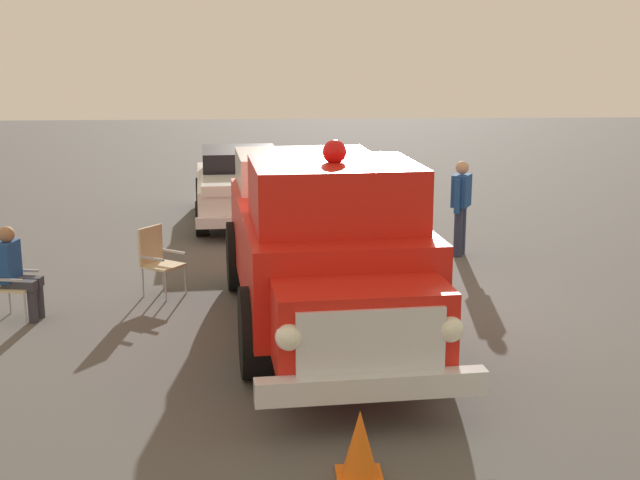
# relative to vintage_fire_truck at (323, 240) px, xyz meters

# --- Properties ---
(ground_plane) EXTENTS (60.00, 60.00, 0.00)m
(ground_plane) POSITION_rel_vintage_fire_truck_xyz_m (0.59, 0.81, -1.20)
(ground_plane) COLOR #514F4C
(vintage_fire_truck) EXTENTS (2.78, 6.12, 2.59)m
(vintage_fire_truck) POSITION_rel_vintage_fire_truck_xyz_m (0.00, 0.00, 0.00)
(vintage_fire_truck) COLOR black
(vintage_fire_truck) RESTS_ON ground
(classic_hot_rod) EXTENTS (2.22, 4.49, 1.46)m
(classic_hot_rod) POSITION_rel_vintage_fire_truck_xyz_m (-1.29, 7.07, -0.45)
(classic_hot_rod) COLOR black
(classic_hot_rod) RESTS_ON ground
(lawn_chair_near_truck) EXTENTS (0.58, 0.59, 1.02)m
(lawn_chair_near_truck) POSITION_rel_vintage_fire_truck_xyz_m (-4.24, 0.64, -0.61)
(lawn_chair_near_truck) COLOR #B7BABF
(lawn_chair_near_truck) RESTS_ON ground
(lawn_chair_by_car) EXTENTS (0.54, 0.53, 1.02)m
(lawn_chair_by_car) POSITION_rel_vintage_fire_truck_xyz_m (-1.12, 11.55, -0.61)
(lawn_chair_by_car) COLOR #B7BABF
(lawn_chair_by_car) RESTS_ON ground
(lawn_chair_spare) EXTENTS (0.68, 0.68, 1.02)m
(lawn_chair_spare) POSITION_rel_vintage_fire_truck_xyz_m (-2.36, 1.69, -0.61)
(lawn_chair_spare) COLOR #B7BABF
(lawn_chair_spare) RESTS_ON ground
(spectator_seated) EXTENTS (0.59, 0.46, 1.29)m
(spectator_seated) POSITION_rel_vintage_fire_truck_xyz_m (-4.11, 0.61, -0.50)
(spectator_seated) COLOR #383842
(spectator_seated) RESTS_ON ground
(spectator_standing) EXTENTS (0.43, 0.61, 1.68)m
(spectator_standing) POSITION_rel_vintage_fire_truck_xyz_m (2.65, 3.78, -0.23)
(spectator_standing) COLOR #2D334C
(spectator_standing) RESTS_ON ground
(traffic_cone) EXTENTS (0.40, 0.40, 0.64)m
(traffic_cone) POSITION_rel_vintage_fire_truck_xyz_m (0.08, -3.98, -0.89)
(traffic_cone) COLOR orange
(traffic_cone) RESTS_ON ground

